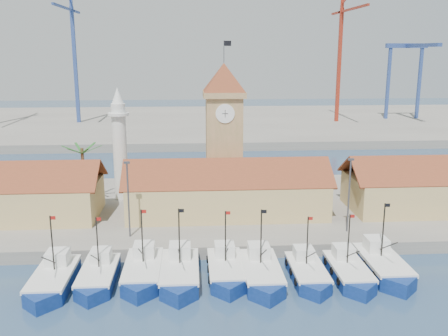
{
  "coord_description": "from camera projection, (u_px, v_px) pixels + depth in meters",
  "views": [
    {
      "loc": [
        -4.6,
        -43.9,
        22.69
      ],
      "look_at": [
        -0.51,
        18.0,
        8.19
      ],
      "focal_mm": 40.0,
      "sensor_mm": 36.0,
      "label": 1
    }
  ],
  "objects": [
    {
      "name": "lamp_posts",
      "position": [
        236.0,
        194.0,
        58.33
      ],
      "size": [
        80.7,
        0.25,
        9.03
      ],
      "color": "#3F3F44",
      "rests_on": "quay"
    },
    {
      "name": "palm_tree",
      "position": [
        83.0,
        171.0,
        70.67
      ],
      "size": [
        5.6,
        5.03,
        8.39
      ],
      "color": "brown",
      "rests_on": "quay"
    },
    {
      "name": "ground",
      "position": [
        242.0,
        293.0,
        48.11
      ],
      "size": [
        400.0,
        400.0,
        0.0
      ],
      "primitive_type": "plane",
      "color": "navy",
      "rests_on": "ground"
    },
    {
      "name": "boat_0",
      "position": [
        53.0,
        281.0,
        48.73
      ],
      "size": [
        3.68,
        10.08,
        7.63
      ],
      "color": "navy",
      "rests_on": "ground"
    },
    {
      "name": "hall_center",
      "position": [
        227.0,
        195.0,
        66.64
      ],
      "size": [
        27.04,
        10.13,
        7.61
      ],
      "color": "tan",
      "rests_on": "quay"
    },
    {
      "name": "boat_6",
      "position": [
        308.0,
        274.0,
        50.52
      ],
      "size": [
        3.33,
        9.14,
        6.91
      ],
      "color": "navy",
      "rests_on": "ground"
    },
    {
      "name": "boat_1",
      "position": [
        98.0,
        277.0,
        49.69
      ],
      "size": [
        3.45,
        9.44,
        7.14
      ],
      "color": "navy",
      "rests_on": "ground"
    },
    {
      "name": "clock_tower",
      "position": [
        224.0,
        129.0,
        70.65
      ],
      "size": [
        5.8,
        5.8,
        22.7
      ],
      "color": "tan",
      "rests_on": "quay"
    },
    {
      "name": "terminal",
      "position": [
        206.0,
        123.0,
        154.77
      ],
      "size": [
        240.0,
        80.0,
        2.0
      ],
      "primitive_type": "cube",
      "color": "gray",
      "rests_on": "ground"
    },
    {
      "name": "boat_7",
      "position": [
        349.0,
        273.0,
        50.67
      ],
      "size": [
        3.43,
        9.39,
        7.11
      ],
      "color": "navy",
      "rests_on": "ground"
    },
    {
      "name": "boat_3",
      "position": [
        180.0,
        275.0,
        50.16
      ],
      "size": [
        3.8,
        10.42,
        7.89
      ],
      "color": "navy",
      "rests_on": "ground"
    },
    {
      "name": "boat_2",
      "position": [
        143.0,
        273.0,
        50.59
      ],
      "size": [
        3.69,
        10.11,
        7.65
      ],
      "color": "navy",
      "rests_on": "ground"
    },
    {
      "name": "boat_8",
      "position": [
        384.0,
        267.0,
        51.91
      ],
      "size": [
        3.81,
        10.43,
        7.89
      ],
      "color": "navy",
      "rests_on": "ground"
    },
    {
      "name": "boat_4",
      "position": [
        226.0,
        271.0,
        51.01
      ],
      "size": [
        3.54,
        9.71,
        7.35
      ],
      "color": "navy",
      "rests_on": "ground"
    },
    {
      "name": "boat_5",
      "position": [
        262.0,
        274.0,
        50.25
      ],
      "size": [
        3.74,
        10.25,
        7.76
      ],
      "color": "navy",
      "rests_on": "ground"
    },
    {
      "name": "crane_red_right",
      "position": [
        341.0,
        46.0,
        145.8
      ],
      "size": [
        1.0,
        32.32,
        40.07
      ],
      "color": "maroon",
      "rests_on": "terminal"
    },
    {
      "name": "gantry",
      "position": [
        410.0,
        61.0,
        151.16
      ],
      "size": [
        13.0,
        22.0,
        23.2
      ],
      "color": "#2D468A",
      "rests_on": "terminal"
    },
    {
      "name": "crane_blue_near",
      "position": [
        73.0,
        46.0,
        144.0
      ],
      "size": [
        1.0,
        30.32,
        40.31
      ],
      "color": "#2D468A",
      "rests_on": "terminal"
    },
    {
      "name": "quay",
      "position": [
        225.0,
        209.0,
        71.26
      ],
      "size": [
        140.0,
        32.0,
        1.5
      ],
      "primitive_type": "cube",
      "color": "gray",
      "rests_on": "ground"
    },
    {
      "name": "minaret",
      "position": [
        120.0,
        144.0,
        72.14
      ],
      "size": [
        3.0,
        3.0,
        16.3
      ],
      "color": "silver",
      "rests_on": "quay"
    }
  ]
}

